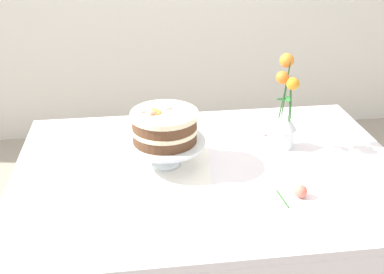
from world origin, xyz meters
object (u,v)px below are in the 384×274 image
object	(u,v)px
dining_table	(210,191)
cake_stand	(165,145)
flower_vase	(286,112)
layer_cake	(165,126)
fallen_rose	(300,191)

from	to	relation	value
dining_table	cake_stand	xyz separation A→B (m)	(-0.16, 0.06, 0.17)
cake_stand	flower_vase	bearing A→B (deg)	9.89
flower_vase	layer_cake	bearing A→B (deg)	-170.11
dining_table	fallen_rose	world-z (taller)	fallen_rose
flower_vase	dining_table	bearing A→B (deg)	-156.14
dining_table	fallen_rose	xyz separation A→B (m)	(0.26, -0.21, 0.11)
layer_cake	fallen_rose	size ratio (longest dim) A/B	2.31
layer_cake	cake_stand	bearing A→B (deg)	-11.55
dining_table	layer_cake	size ratio (longest dim) A/B	5.93
layer_cake	fallen_rose	distance (m)	0.51
layer_cake	flower_vase	xyz separation A→B (m)	(0.47, 0.08, -0.01)
flower_vase	fallen_rose	world-z (taller)	flower_vase
dining_table	flower_vase	bearing A→B (deg)	23.86
dining_table	cake_stand	size ratio (longest dim) A/B	4.83
layer_cake	flower_vase	size ratio (longest dim) A/B	0.64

